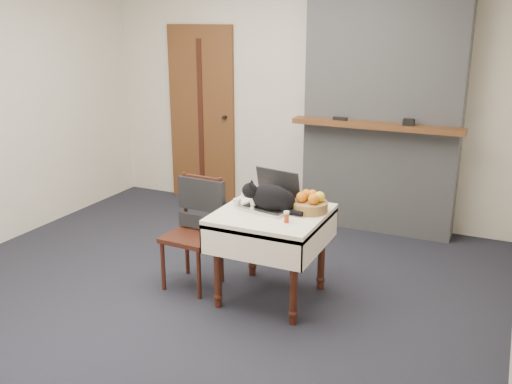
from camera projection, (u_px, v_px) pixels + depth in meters
ground at (211, 283)px, 4.64m from camera, size 4.50×4.50×0.00m
room_shell at (234, 58)px, 4.52m from camera, size 4.52×4.01×2.61m
door at (202, 115)px, 6.54m from camera, size 0.82×0.10×2.00m
chimney at (383, 101)px, 5.50m from camera, size 1.62×0.48×2.60m
side_table at (272, 226)px, 4.24m from camera, size 0.78×0.78×0.70m
laptop at (271, 199)px, 4.29m from camera, size 0.43×0.39×0.28m
cat at (272, 198)px, 4.20m from camera, size 0.49×0.26×0.23m
cream_jar at (237, 203)px, 4.31m from camera, size 0.06×0.06×0.07m
pill_bottle at (286, 217)px, 3.98m from camera, size 0.04×0.04×0.08m
fruit_basket at (310, 203)px, 4.21m from camera, size 0.27×0.27×0.15m
desk_clutter at (298, 211)px, 4.21m from camera, size 0.15×0.02×0.01m
chair at (198, 216)px, 4.52m from camera, size 0.42×0.41×0.89m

